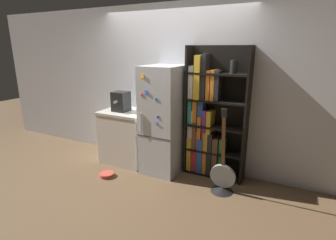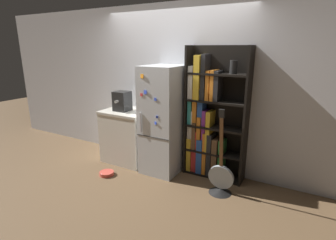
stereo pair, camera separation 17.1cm
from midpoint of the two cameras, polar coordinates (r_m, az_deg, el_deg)
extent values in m
plane|color=brown|center=(4.29, -0.53, -11.21)|extent=(16.00, 16.00, 0.00)
cube|color=silver|center=(4.30, 2.62, 7.07)|extent=(8.00, 0.05, 2.60)
cube|color=silver|center=(4.08, 0.27, -0.01)|extent=(0.56, 0.66, 1.67)
cube|color=#333333|center=(3.86, -2.16, -3.78)|extent=(0.55, 0.01, 0.01)
cube|color=#B2B2B7|center=(3.90, -4.76, -0.57)|extent=(0.02, 0.02, 0.30)
cube|color=blue|center=(3.72, -1.09, 0.65)|extent=(0.03, 0.01, 0.03)
cube|color=orange|center=(3.75, -4.38, 9.49)|extent=(0.06, 0.02, 0.06)
cube|color=red|center=(3.80, -4.52, 5.50)|extent=(0.04, 0.01, 0.04)
cube|color=blue|center=(3.68, -1.45, 4.51)|extent=(0.04, 0.01, 0.04)
cube|color=blue|center=(3.76, -1.44, -0.71)|extent=(0.04, 0.02, 0.04)
cube|color=blue|center=(3.75, -3.68, 6.07)|extent=(0.06, 0.02, 0.06)
cube|color=black|center=(4.06, 5.73, 1.92)|extent=(0.03, 0.30, 1.96)
cube|color=black|center=(3.81, 17.93, 0.30)|extent=(0.03, 0.30, 1.96)
cube|color=black|center=(4.03, 12.23, 1.55)|extent=(0.91, 0.03, 1.96)
cube|color=black|center=(4.25, 10.91, -11.57)|extent=(0.85, 0.27, 0.03)
cube|color=black|center=(4.09, 11.18, -6.86)|extent=(0.85, 0.27, 0.03)
cube|color=black|center=(3.96, 11.48, -1.61)|extent=(0.85, 0.27, 0.03)
cube|color=black|center=(3.87, 11.79, 3.96)|extent=(0.85, 0.27, 0.03)
cube|color=black|center=(3.81, 12.12, 9.74)|extent=(0.85, 0.27, 0.03)
cube|color=gold|center=(4.25, 6.20, -7.19)|extent=(0.07, 0.22, 0.54)
cube|color=red|center=(4.20, 7.33, -6.52)|extent=(0.08, 0.23, 0.66)
cube|color=#2D59B2|center=(4.18, 8.47, -7.52)|extent=(0.09, 0.24, 0.55)
cube|color=orange|center=(4.14, 9.51, -7.00)|extent=(0.06, 0.22, 0.66)
cube|color=#262628|center=(4.11, 10.47, -7.24)|extent=(0.07, 0.23, 0.66)
cube|color=brown|center=(4.10, 11.63, -7.83)|extent=(0.08, 0.25, 0.59)
cube|color=#338C3F|center=(4.08, 12.83, -8.09)|extent=(0.07, 0.19, 0.59)
cube|color=silver|center=(4.11, 6.41, -1.93)|extent=(0.08, 0.19, 0.60)
cube|color=brown|center=(4.11, 7.40, -3.19)|extent=(0.06, 0.25, 0.43)
cube|color=orange|center=(4.07, 8.39, -2.70)|extent=(0.06, 0.25, 0.52)
cube|color=purple|center=(4.03, 9.32, -2.20)|extent=(0.05, 0.20, 0.62)
cube|color=gold|center=(4.01, 10.34, -2.36)|extent=(0.07, 0.25, 0.62)
cube|color=teal|center=(4.01, 6.44, 3.55)|extent=(0.06, 0.20, 0.61)
cube|color=orange|center=(3.99, 7.49, 3.14)|extent=(0.07, 0.20, 0.57)
cube|color=#2D59B2|center=(3.96, 8.65, 2.86)|extent=(0.08, 0.19, 0.55)
cube|color=silver|center=(3.95, 6.71, 8.17)|extent=(0.07, 0.22, 0.48)
cube|color=gold|center=(3.90, 8.07, 9.17)|extent=(0.09, 0.25, 0.63)
cube|color=#262628|center=(3.89, 9.38, 9.21)|extent=(0.06, 0.23, 0.65)
cube|color=orange|center=(3.87, 10.34, 7.45)|extent=(0.05, 0.24, 0.42)
cube|color=orange|center=(3.85, 11.30, 7.44)|extent=(0.05, 0.25, 0.44)
cube|color=#262628|center=(3.82, 12.14, 7.26)|extent=(0.06, 0.23, 0.43)
cylinder|color=black|center=(3.74, 15.37, 11.06)|extent=(0.10, 0.10, 0.18)
cube|color=silver|center=(4.60, -7.59, -3.64)|extent=(0.78, 0.63, 0.86)
cube|color=beige|center=(4.48, -7.79, 1.80)|extent=(0.80, 0.65, 0.04)
cube|color=black|center=(4.44, -8.85, 4.08)|extent=(0.25, 0.23, 0.33)
cylinder|color=#A5A39E|center=(4.33, -10.06, 3.94)|extent=(0.04, 0.06, 0.04)
cone|color=black|center=(3.81, 12.58, -14.78)|extent=(0.31, 0.31, 0.06)
cylinder|color=gray|center=(3.72, 12.77, -12.05)|extent=(0.35, 0.09, 0.35)
cube|color=brown|center=(3.44, 12.93, -4.85)|extent=(0.04, 0.12, 0.69)
cube|color=black|center=(3.28, 13.07, 1.37)|extent=(0.07, 0.04, 0.11)
cylinder|color=#D84C3F|center=(4.27, -12.07, -11.30)|extent=(0.22, 0.22, 0.05)
torus|color=#D84C3F|center=(4.26, -12.09, -11.04)|extent=(0.22, 0.22, 0.01)
camera|label=1|loc=(0.09, -88.80, 0.33)|focal=28.00mm
camera|label=2|loc=(0.09, 91.20, -0.33)|focal=28.00mm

